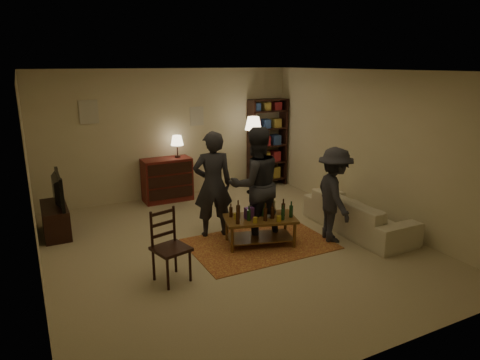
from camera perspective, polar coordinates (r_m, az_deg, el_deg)
floor at (r=6.87m, az=-0.97°, el=-8.76°), size 6.00×6.00×0.00m
room_shell at (r=8.93m, az=-13.37°, el=8.57°), size 6.00×6.00×6.00m
rug at (r=6.94m, az=2.66°, el=-8.48°), size 2.20×1.50×0.01m
coffee_table at (r=6.78m, az=2.68°, el=-5.40°), size 1.23×0.88×0.79m
dining_chair at (r=5.76m, az=-9.54°, el=-8.31°), size 0.52×0.52×0.99m
tv_stand at (r=7.83m, az=-23.45°, el=-3.97°), size 0.40×1.00×1.06m
dresser at (r=9.04m, az=-9.64°, el=0.21°), size 1.00×0.50×1.36m
bookshelf at (r=9.94m, az=3.65°, el=5.08°), size 0.90×0.34×2.02m
floor_lamp at (r=9.25m, az=1.79°, el=6.85°), size 0.36×0.36×1.69m
sofa at (r=7.62m, az=15.47°, el=-4.39°), size 0.81×2.08×0.61m
person_left at (r=7.00m, az=-3.64°, el=-0.63°), size 0.72×0.56×1.77m
person_right at (r=6.86m, az=2.06°, el=-0.57°), size 0.95×0.77×1.85m
person_by_sofa at (r=6.99m, az=12.44°, el=-1.97°), size 0.85×1.12×1.54m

